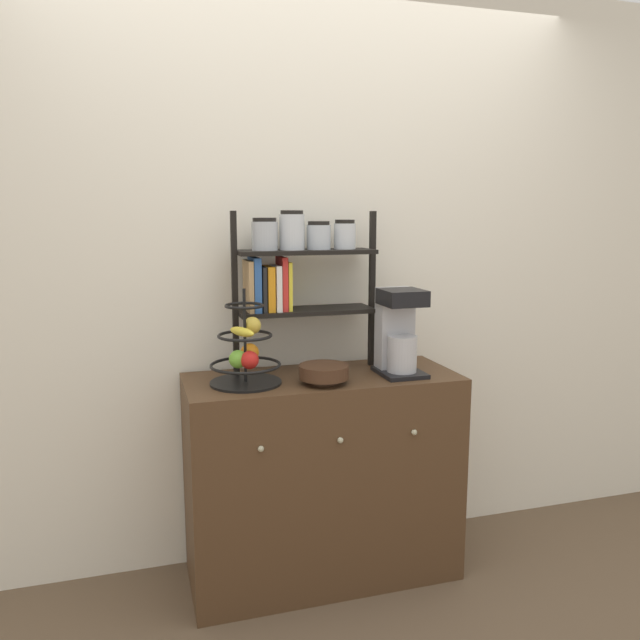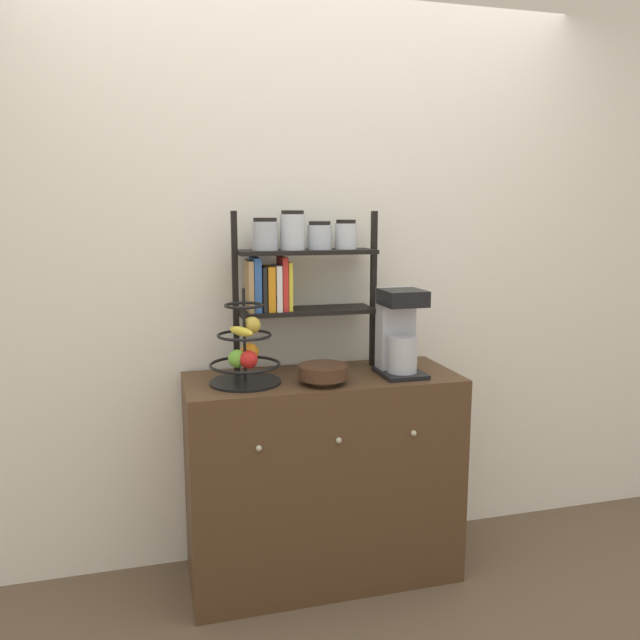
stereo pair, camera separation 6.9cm
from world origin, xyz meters
TOP-DOWN VIEW (x-y plane):
  - ground_plane at (0.00, 0.00)m, footprint 12.00×12.00m
  - wall_back at (0.00, 0.51)m, footprint 7.00×0.05m
  - sideboard at (0.00, 0.23)m, footprint 1.15×0.49m
  - coffee_maker at (0.32, 0.19)m, footprint 0.18×0.22m
  - fruit_stand at (-0.33, 0.20)m, footprint 0.29×0.29m
  - wooden_bowl at (-0.03, 0.12)m, footprint 0.20×0.20m
  - shelf_hutch at (-0.10, 0.37)m, footprint 0.64×0.20m

SIDE VIEW (x-z plane):
  - ground_plane at x=0.00m, z-range 0.00..0.00m
  - sideboard at x=0.00m, z-range 0.00..0.90m
  - wooden_bowl at x=-0.03m, z-range 0.91..0.98m
  - fruit_stand at x=-0.33m, z-range 0.83..1.22m
  - coffee_maker at x=0.32m, z-range 0.90..1.26m
  - wall_back at x=0.00m, z-range 0.00..2.60m
  - shelf_hutch at x=-0.10m, z-range 1.01..1.70m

